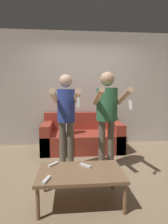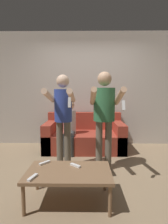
% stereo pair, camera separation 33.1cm
% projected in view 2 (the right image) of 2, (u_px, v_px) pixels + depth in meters
% --- Properties ---
extents(ground_plane, '(14.00, 14.00, 0.00)m').
position_uv_depth(ground_plane, '(90.00, 172.00, 2.82)').
color(ground_plane, '#937A5B').
extents(wall_back, '(6.40, 0.06, 2.70)m').
position_uv_depth(wall_back, '(89.00, 89.00, 4.25)').
color(wall_back, beige).
rests_on(wall_back, ground_plane).
extents(couch, '(1.72, 0.87, 0.80)m').
position_uv_depth(couch, '(84.00, 137.00, 3.92)').
color(couch, '#9E3828').
rests_on(couch, ground_plane).
extents(person_standing_left, '(0.40, 0.77, 1.56)m').
position_uv_depth(person_standing_left, '(63.00, 112.00, 2.79)').
color(person_standing_left, '#6B6051').
rests_on(person_standing_left, ground_plane).
extents(person_standing_right, '(0.46, 0.76, 1.61)m').
position_uv_depth(person_standing_right, '(104.00, 109.00, 2.79)').
color(person_standing_right, '#6B6051').
rests_on(person_standing_right, ground_plane).
extents(person_seated, '(0.27, 0.51, 1.12)m').
position_uv_depth(person_seated, '(69.00, 125.00, 3.68)').
color(person_seated, '#383838').
rests_on(person_seated, ground_plane).
extents(coffee_table, '(0.98, 0.58, 0.38)m').
position_uv_depth(coffee_table, '(69.00, 174.00, 2.03)').
color(coffee_table, '#846042').
rests_on(coffee_table, ground_plane).
extents(remote_near, '(0.08, 0.15, 0.02)m').
position_uv_depth(remote_near, '(33.00, 177.00, 1.84)').
color(remote_near, white).
rests_on(remote_near, coffee_table).
extents(remote_mid, '(0.14, 0.12, 0.02)m').
position_uv_depth(remote_mid, '(75.00, 165.00, 2.14)').
color(remote_mid, white).
rests_on(remote_mid, coffee_table).
extents(remote_far, '(0.13, 0.13, 0.02)m').
position_uv_depth(remote_far, '(45.00, 163.00, 2.22)').
color(remote_far, white).
rests_on(remote_far, coffee_table).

